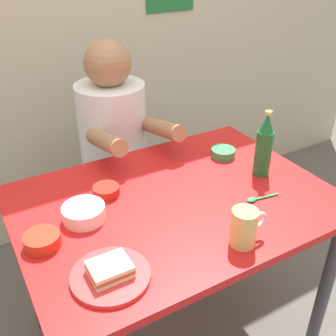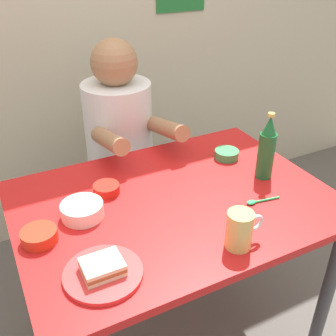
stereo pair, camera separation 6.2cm
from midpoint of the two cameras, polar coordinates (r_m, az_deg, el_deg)
The scene contains 13 objects.
ground_plane at distance 1.93m, azimuth 1.72°, elevation -22.79°, with size 6.00×6.00×0.00m, color #59544F.
dining_table at distance 1.46m, azimuth 2.11°, elevation -7.44°, with size 1.10×0.80×0.74m.
stool at distance 2.11m, azimuth -5.59°, elevation -4.23°, with size 0.34×0.34×0.45m.
person_seated at distance 1.90m, azimuth -6.09°, elevation 6.00°, with size 0.33×0.56×0.72m.
plate_orange at distance 1.13m, azimuth -7.69°, elevation -14.79°, with size 0.22×0.22×0.01m, color red.
sandwich at distance 1.11m, azimuth -7.78°, elevation -13.89°, with size 0.11×0.09×0.04m.
beer_mug at distance 1.20m, azimuth 11.77°, elevation -8.67°, with size 0.13×0.08×0.12m.
beer_bottle at distance 1.53m, azimuth 15.10°, elevation 2.64°, with size 0.06×0.06×0.26m.
sambal_bowl_red at distance 1.44m, azimuth -7.62°, elevation -2.95°, with size 0.10×0.10×0.03m.
dip_bowl_green at distance 1.68m, azimuth 9.47°, elevation 2.01°, with size 0.10×0.10×0.03m.
sauce_bowl_chili at distance 1.27m, azimuth -16.66°, elevation -9.29°, with size 0.11×0.11×0.04m.
rice_bowl_white at distance 1.33m, azimuth -10.91°, elevation -5.91°, with size 0.14×0.14×0.05m.
spoon at distance 1.43m, azimuth 13.86°, elevation -4.70°, with size 0.13×0.03×0.01m.
Camera 2 is at (-0.54, -1.02, 1.54)m, focal length 42.50 mm.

